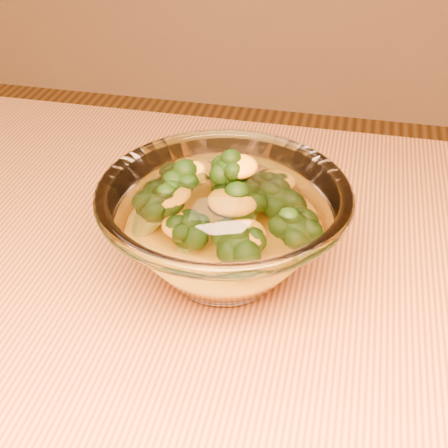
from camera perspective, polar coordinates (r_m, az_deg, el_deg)
name	(u,v)px	position (r m, az deg, el deg)	size (l,w,h in m)	color
table	(95,437)	(0.56, -11.68, -18.54)	(1.20, 0.80, 0.75)	#CD783D
glass_bowl	(224,228)	(0.51, 0.00, -0.40)	(0.20, 0.20, 0.09)	white
cheese_sauce	(224,247)	(0.52, 0.00, -2.09)	(0.11, 0.11, 0.03)	yellow
broccoli_heap	(220,210)	(0.50, -0.41, 1.30)	(0.15, 0.11, 0.08)	black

